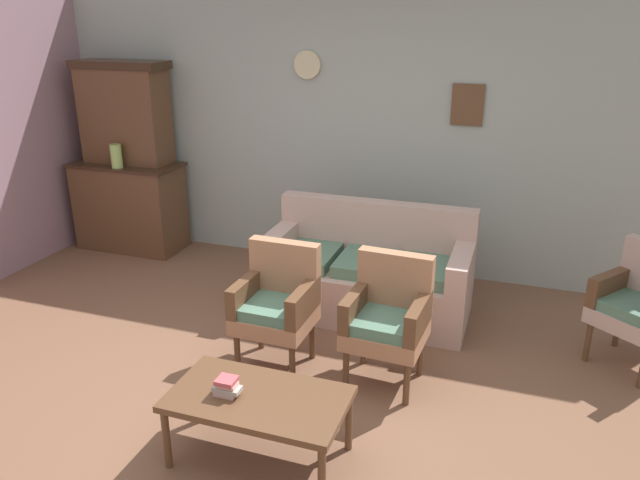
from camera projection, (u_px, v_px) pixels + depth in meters
ground_plane at (258, 411)px, 3.99m from camera, size 7.68×7.68×0.00m
wall_back_with_decor at (369, 131)px, 5.84m from camera, size 6.40×0.09×2.70m
side_cabinet at (130, 206)px, 6.59m from camera, size 1.16×0.55×0.93m
cabinet_upper_hutch at (125, 112)px, 6.31m from camera, size 0.99×0.38×1.03m
vase_on_cabinet at (116, 156)px, 6.21m from camera, size 0.12×0.12×0.24m
floral_couch at (367, 275)px, 5.21m from camera, size 1.72×0.81×0.90m
armchair_near_couch_end at (277, 301)px, 4.37m from camera, size 0.53×0.50×0.90m
armchair_near_cabinet at (388, 315)px, 4.16m from camera, size 0.55×0.52×0.90m
coffee_table at (258, 403)px, 3.45m from camera, size 1.00×0.56×0.42m
book_stack_on_table at (227, 387)px, 3.43m from camera, size 0.16×0.10×0.10m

